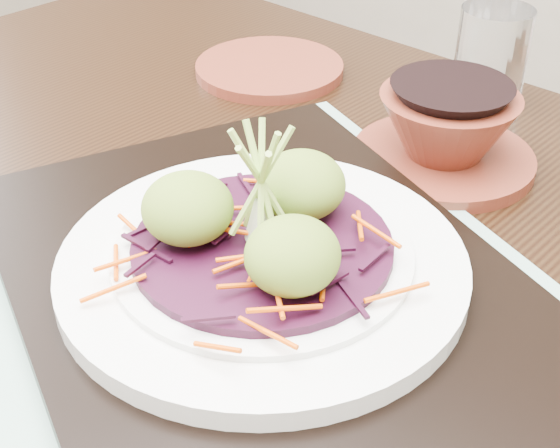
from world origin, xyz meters
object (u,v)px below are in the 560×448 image
Objects in this scene: serving_tray at (263,284)px; dining_table at (275,348)px; terracotta_bowl_set at (446,135)px; white_plate at (263,262)px; terracotta_side_plate at (269,68)px; water_glass at (491,59)px.

dining_table is at bearing 144.92° from serving_tray.
terracotta_bowl_set is (0.01, 0.25, 0.02)m from serving_tray.
white_plate is 1.70× the size of terracotta_side_plate.
terracotta_bowl_set reaches higher than dining_table.
serving_tray is at bearing -52.94° from terracotta_side_plate.
white_plate is 0.39m from water_glass.
terracotta_side_plate reaches higher than dining_table.
terracotta_bowl_set reaches higher than terracotta_side_plate.
terracotta_bowl_set is at bearing 112.69° from serving_tray.
terracotta_bowl_set reaches higher than serving_tray.
terracotta_side_plate is (-0.24, 0.31, -0.03)m from white_plate.
serving_tray is 4.23× the size of water_glass.
white_plate is 2.75× the size of water_glass.
water_glass is at bearing 91.38° from white_plate.
dining_table is 3.04× the size of serving_tray.
dining_table is 12.86× the size of water_glass.
terracotta_side_plate is 0.26m from terracotta_bowl_set.
water_glass is (0.02, 0.33, 0.15)m from dining_table.
water_glass is (0.23, 0.07, 0.05)m from terracotta_side_plate.
water_glass is at bearing 17.34° from terracotta_side_plate.
dining_table is 0.15m from white_plate.
terracotta_side_plate is at bearing 152.85° from serving_tray.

